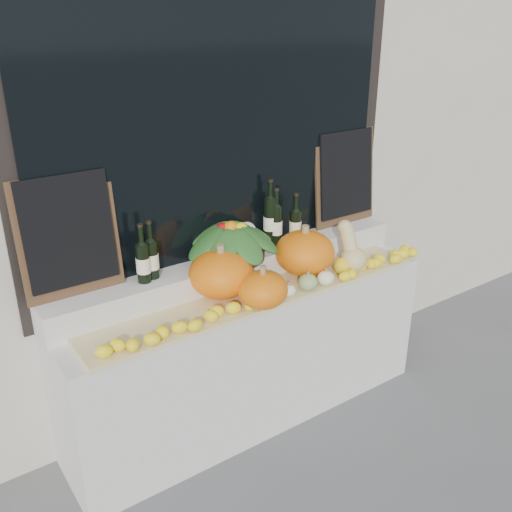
% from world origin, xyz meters
% --- Properties ---
extents(storefront_facade, '(7.00, 0.94, 4.50)m').
position_xyz_m(storefront_facade, '(0.00, 2.25, 2.25)').
color(storefront_facade, beige).
rests_on(storefront_facade, ground).
extents(display_sill, '(2.30, 0.55, 0.88)m').
position_xyz_m(display_sill, '(0.00, 1.52, 0.44)').
color(display_sill, silver).
rests_on(display_sill, ground).
extents(rear_tier, '(2.30, 0.25, 0.16)m').
position_xyz_m(rear_tier, '(0.00, 1.68, 0.96)').
color(rear_tier, silver).
rests_on(rear_tier, display_sill).
extents(straw_bedding, '(2.10, 0.32, 0.02)m').
position_xyz_m(straw_bedding, '(0.00, 1.40, 0.89)').
color(straw_bedding, tan).
rests_on(straw_bedding, display_sill).
extents(pumpkin_left, '(0.46, 0.46, 0.26)m').
position_xyz_m(pumpkin_left, '(-0.19, 1.51, 1.04)').
color(pumpkin_left, orange).
rests_on(pumpkin_left, straw_bedding).
extents(pumpkin_right, '(0.43, 0.43, 0.27)m').
position_xyz_m(pumpkin_right, '(0.38, 1.48, 1.04)').
color(pumpkin_right, orange).
rests_on(pumpkin_right, straw_bedding).
extents(pumpkin_center, '(0.31, 0.31, 0.20)m').
position_xyz_m(pumpkin_center, '(-0.08, 1.28, 1.00)').
color(pumpkin_center, orange).
rests_on(pumpkin_center, straw_bedding).
extents(butternut_squash, '(0.17, 0.22, 0.30)m').
position_xyz_m(butternut_squash, '(0.64, 1.35, 1.02)').
color(butternut_squash, '#E1C784').
rests_on(butternut_squash, straw_bedding).
extents(decorative_gourds, '(0.78, 0.17, 0.16)m').
position_xyz_m(decorative_gourds, '(0.18, 1.29, 0.96)').
color(decorative_gourds, '#366F21').
rests_on(decorative_gourds, straw_bedding).
extents(lemon_heap, '(2.20, 0.16, 0.06)m').
position_xyz_m(lemon_heap, '(0.00, 1.29, 0.94)').
color(lemon_heap, yellow).
rests_on(lemon_heap, straw_bedding).
extents(produce_bowl, '(0.59, 0.59, 0.24)m').
position_xyz_m(produce_bowl, '(-0.03, 1.66, 1.15)').
color(produce_bowl, black).
rests_on(produce_bowl, rear_tier).
extents(wine_bottle_far_left, '(0.08, 0.08, 0.33)m').
position_xyz_m(wine_bottle_far_left, '(-0.58, 1.66, 1.15)').
color(wine_bottle_far_left, black).
rests_on(wine_bottle_far_left, rear_tier).
extents(wine_bottle_near_left, '(0.08, 0.08, 0.33)m').
position_xyz_m(wine_bottle_near_left, '(-0.52, 1.68, 1.15)').
color(wine_bottle_near_left, black).
rests_on(wine_bottle_near_left, rear_tier).
extents(wine_bottle_tall, '(0.08, 0.08, 0.42)m').
position_xyz_m(wine_bottle_tall, '(0.28, 1.70, 1.19)').
color(wine_bottle_tall, black).
rests_on(wine_bottle_tall, rear_tier).
extents(wine_bottle_near_right, '(0.08, 0.08, 0.36)m').
position_xyz_m(wine_bottle_near_right, '(0.31, 1.68, 1.17)').
color(wine_bottle_near_right, black).
rests_on(wine_bottle_near_right, rear_tier).
extents(wine_bottle_far_right, '(0.08, 0.08, 0.31)m').
position_xyz_m(wine_bottle_far_right, '(0.45, 1.66, 1.14)').
color(wine_bottle_far_right, black).
rests_on(wine_bottle_far_right, rear_tier).
extents(chalkboard_left, '(0.50, 0.09, 0.62)m').
position_xyz_m(chalkboard_left, '(-0.92, 1.74, 1.36)').
color(chalkboard_left, '#4C331E').
rests_on(chalkboard_left, rear_tier).
extents(chalkboard_right, '(0.50, 0.09, 0.62)m').
position_xyz_m(chalkboard_right, '(0.92, 1.74, 1.36)').
color(chalkboard_right, '#4C331E').
rests_on(chalkboard_right, rear_tier).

